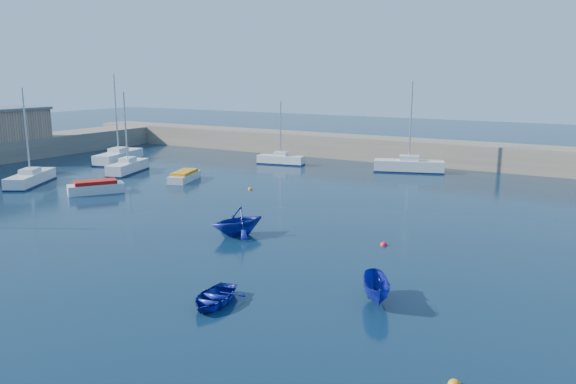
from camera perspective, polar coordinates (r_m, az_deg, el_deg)
The scene contains 15 objects.
ground at distance 27.46m, azimuth -19.65°, elevation -9.99°, with size 220.00×220.00×0.00m, color #0C2237.
back_wall at distance 65.74m, azimuth 12.52°, elevation 4.08°, with size 96.00×4.50×2.60m, color #7A6E5D.
brick_shed_a at distance 74.01m, azimuth -26.77°, elevation 6.12°, with size 6.00×8.00×3.40m, color #A67D60.
sailboat_2 at distance 56.37m, azimuth -24.69°, elevation 1.28°, with size 4.96×6.74×8.77m.
sailboat_3 at distance 59.62m, azimuth -15.96°, elevation 2.48°, with size 3.56×6.34×8.16m.
sailboat_4 at distance 67.39m, azimuth -16.82°, elevation 3.49°, with size 4.19×7.88×9.91m.
sailboat_5 at distance 62.86m, azimuth -0.74°, elevation 3.33°, with size 5.44×2.37×7.04m.
sailboat_6 at distance 59.23m, azimuth 12.17°, elevation 2.65°, with size 7.27×4.09×9.26m.
motorboat_1 at distance 50.22m, azimuth -18.95°, elevation 0.46°, with size 3.81×4.61×1.10m.
motorboat_2 at distance 54.11m, azimuth -10.48°, elevation 1.61°, with size 2.91×4.78×0.93m.
dinghy_center at distance 25.21m, azimuth -7.58°, elevation -10.58°, with size 2.19×3.06×0.63m, color navy.
dinghy_left at distance 35.23m, azimuth -5.15°, elevation -2.93°, with size 3.04×3.52×1.85m, color navy.
dinghy_right at distance 25.44m, azimuth 9.01°, elevation -9.76°, with size 1.14×3.03×1.17m, color navy.
buoy_1 at distance 33.73m, azimuth 9.69°, elevation -5.37°, with size 0.43×0.43×0.43m, color red.
buoy_3 at distance 49.28m, azimuth -3.85°, elevation 0.26°, with size 0.40×0.40×0.40m, color orange.
Camera 1 is at (19.97, -16.04, 9.91)m, focal length 35.00 mm.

